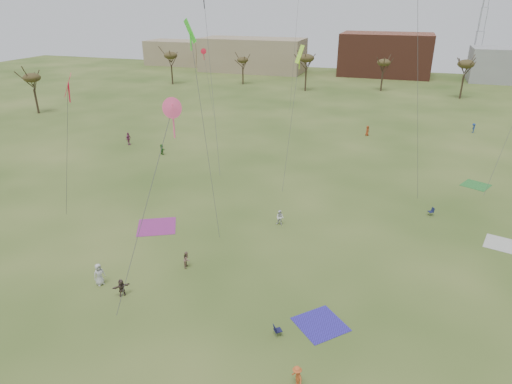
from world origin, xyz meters
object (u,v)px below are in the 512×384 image
(camp_chair_center, at_px, (278,332))
(radio_tower, at_px, (484,6))
(flyer_near_left, at_px, (99,274))
(camp_chair_right, at_px, (431,213))

(camp_chair_center, distance_m, radio_tower, 127.81)
(flyer_near_left, distance_m, camp_chair_right, 33.59)
(radio_tower, bearing_deg, camp_chair_center, -101.34)
(camp_chair_center, relative_size, camp_chair_right, 1.00)
(camp_chair_center, bearing_deg, camp_chair_right, -63.05)
(flyer_near_left, bearing_deg, radio_tower, 8.76)
(camp_chair_center, bearing_deg, flyer_near_left, 47.06)
(camp_chair_right, bearing_deg, radio_tower, 143.20)
(flyer_near_left, relative_size, camp_chair_center, 2.16)
(flyer_near_left, height_order, radio_tower, radio_tower)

